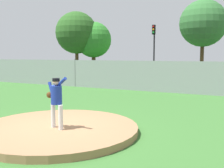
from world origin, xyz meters
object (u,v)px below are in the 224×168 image
Objects in this scene: parked_car_teal at (57,70)px; traffic_cone_orange at (135,81)px; parked_car_champagne at (89,72)px; parked_car_burgundy at (173,74)px; traffic_light_near at (154,43)px; baseball at (61,122)px; pitcher_youth at (56,98)px; parked_car_slate at (112,72)px.

parked_car_teal is 9.20m from traffic_cone_orange.
parked_car_champagne reaches higher than parked_car_burgundy.
parked_car_burgundy is 3.05m from traffic_cone_orange.
baseball is at bearing -80.66° from traffic_light_near.
traffic_light_near is at bearing 99.92° from pitcher_youth.
parked_car_champagne reaches higher than traffic_cone_orange.
parked_car_slate reaches higher than pitcher_youth.
parked_car_champagne is 2.78m from parked_car_slate.
parked_car_teal is at bearing -157.82° from traffic_light_near.
parked_car_champagne is at bearing -142.19° from traffic_light_near.
parked_car_slate is (2.72, -0.57, 0.03)m from parked_car_champagne.
parked_car_champagne is at bearing 118.89° from baseball.
pitcher_youth is 20.70× the size of baseball.
pitcher_youth is 0.36× the size of parked_car_champagne.
pitcher_youth is at bearing -51.39° from parked_car_teal.
parked_car_teal is 9.85m from traffic_light_near.
parked_car_slate is 1.00× the size of parked_car_burgundy.
parked_car_burgundy is (-0.45, 15.01, -0.29)m from pitcher_youth.
traffic_cone_orange is at bearing -10.26° from parked_car_teal.
parked_car_teal is 0.87× the size of traffic_light_near.
baseball is 14.68m from parked_car_slate.
parked_car_burgundy is (5.01, 0.74, -0.03)m from parked_car_slate.
pitcher_youth is 16.94m from parked_car_champagne.
traffic_light_near is at bearing 127.73° from parked_car_burgundy.
pitcher_youth is 2.78× the size of traffic_cone_orange.
parked_car_slate is at bearing 161.17° from traffic_cone_orange.
traffic_light_near is at bearing 37.81° from parked_car_champagne.
parked_car_burgundy is (-0.16, 14.46, 0.58)m from baseball.
parked_car_champagne is at bearing 118.83° from pitcher_youth.
pitcher_youth is at bearing -61.17° from parked_car_champagne.
pitcher_youth is 15.02m from parked_car_burgundy.
pitcher_youth is at bearing -88.30° from parked_car_burgundy.
baseball is at bearing -61.11° from parked_car_champagne.
parked_car_slate is at bearing 110.64° from baseball.
baseball is 16.34m from parked_car_champagne.
pitcher_youth is 19.08m from traffic_light_near.
traffic_light_near reaches higher than baseball.
parked_car_slate reaches higher than baseball.
parked_car_burgundy is at bearing 8.38° from parked_car_slate.
parked_car_burgundy is at bearing -52.27° from traffic_light_near.
baseball is 14.48m from parked_car_burgundy.
parked_car_burgundy is at bearing 31.60° from traffic_cone_orange.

